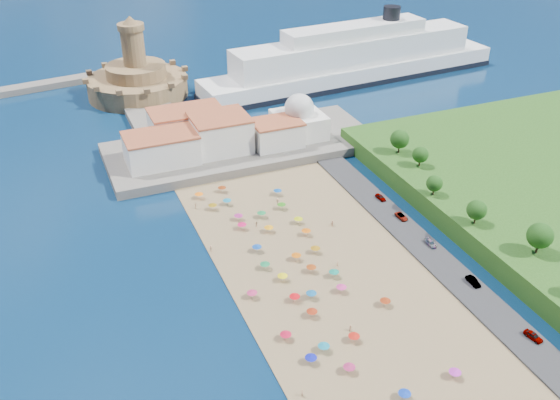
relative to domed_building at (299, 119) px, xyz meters
name	(u,v)px	position (x,y,z in m)	size (l,w,h in m)	color
ground	(304,281)	(-30.00, -71.00, -8.97)	(700.00, 700.00, 0.00)	#071938
terrace	(242,147)	(-20.00, 2.00, -7.47)	(90.00, 36.00, 3.00)	#59544C
jetty	(155,120)	(-42.00, 37.00, -7.77)	(18.00, 70.00, 2.40)	#59544C
waterfront_buildings	(203,135)	(-33.05, 2.64, -1.10)	(57.00, 29.00, 11.00)	silver
domed_building	(299,119)	(0.00, 0.00, 0.00)	(16.00, 16.00, 15.00)	silver
fortress	(137,80)	(-42.00, 67.00, -2.29)	(40.00, 40.00, 32.40)	#9C764E
cruise_ship	(353,61)	(47.20, 49.36, -0.11)	(138.21, 30.37, 29.94)	black
beach_parasols	(320,303)	(-31.36, -82.13, -6.83)	(31.23, 116.94, 2.20)	gray
beachgoers	(288,249)	(-29.04, -58.95, -7.85)	(35.51, 90.37, 1.89)	tan
parked_cars	(440,251)	(6.00, -74.68, -7.61)	(2.42, 67.22, 1.45)	gray
hillside_trees	(498,218)	(19.20, -78.28, 1.22)	(14.56, 107.77, 8.01)	#382314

